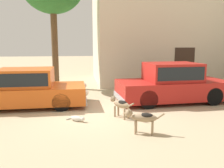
{
  "coord_description": "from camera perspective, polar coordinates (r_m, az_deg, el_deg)",
  "views": [
    {
      "loc": [
        -0.51,
        -7.75,
        2.24
      ],
      "look_at": [
        0.64,
        0.2,
        0.9
      ],
      "focal_mm": 37.71,
      "sensor_mm": 36.0,
      "label": 1
    }
  ],
  "objects": [
    {
      "name": "stray_cat",
      "position": [
        7.12,
        -8.44,
        -8.28
      ],
      "size": [
        0.56,
        0.48,
        0.17
      ],
      "rotation": [
        0.0,
        0.0,
        5.63
      ],
      "color": "beige",
      "rests_on": "ground_plane"
    },
    {
      "name": "stray_dog_tan",
      "position": [
        7.32,
        2.08,
        -4.89
      ],
      "size": [
        0.65,
        0.89,
        0.64
      ],
      "rotation": [
        0.0,
        0.0,
        2.18
      ],
      "color": "#997F60",
      "rests_on": "ground_plane"
    },
    {
      "name": "stray_dog_spotted",
      "position": [
        6.06,
        7.32,
        -8.02
      ],
      "size": [
        1.02,
        0.43,
        0.65
      ],
      "rotation": [
        0.0,
        0.0,
        2.82
      ],
      "color": "#997F60",
      "rests_on": "ground_plane"
    },
    {
      "name": "parked_sedan_nearest",
      "position": [
        9.1,
        -19.91,
        -0.91
      ],
      "size": [
        4.32,
        1.87,
        1.39
      ],
      "rotation": [
        0.0,
        0.0,
        0.01
      ],
      "color": "#D15619",
      "rests_on": "ground_plane"
    },
    {
      "name": "apartment_block",
      "position": [
        16.36,
        19.88,
        16.44
      ],
      "size": [
        12.78,
        5.34,
        8.75
      ],
      "color": "beige",
      "rests_on": "ground_plane"
    },
    {
      "name": "parked_sedan_second",
      "position": [
        9.56,
        14.37,
        0.25
      ],
      "size": [
        4.51,
        2.05,
        1.55
      ],
      "rotation": [
        0.0,
        0.0,
        0.05
      ],
      "color": "#AD1E19",
      "rests_on": "ground_plane"
    },
    {
      "name": "ground_plane",
      "position": [
        8.08,
        -4.34,
        -6.65
      ],
      "size": [
        80.0,
        80.0,
        0.0
      ],
      "primitive_type": "plane",
      "color": "tan"
    }
  ]
}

